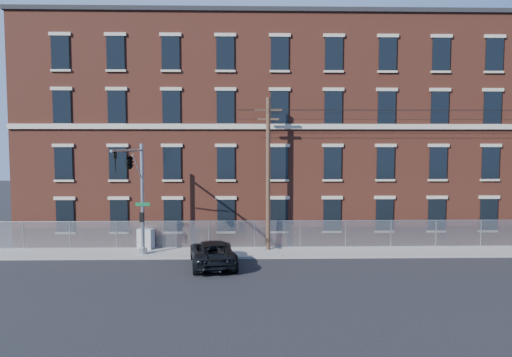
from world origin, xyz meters
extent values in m
plane|color=black|center=(0.00, 0.00, 0.00)|extent=(140.00, 140.00, 0.00)
cube|color=gray|center=(12.00, 5.00, 0.06)|extent=(65.00, 3.00, 0.12)
cube|color=brown|center=(12.00, 14.00, 8.00)|extent=(55.00, 14.00, 16.00)
cube|color=black|center=(12.00, 14.00, 16.15)|extent=(55.30, 14.30, 0.30)
cube|color=#A79D8B|center=(12.00, 6.92, 8.30)|extent=(55.00, 0.18, 0.35)
cube|color=black|center=(-11.83, 6.94, 2.20)|extent=(1.20, 0.10, 2.20)
cube|color=black|center=(-11.83, 6.94, 5.80)|extent=(1.20, 0.10, 2.20)
cube|color=black|center=(-11.83, 6.94, 9.60)|extent=(1.20, 0.10, 2.20)
cube|color=black|center=(-11.83, 6.94, 13.20)|extent=(1.20, 0.10, 2.20)
cube|color=black|center=(-8.17, 6.94, 2.20)|extent=(1.20, 0.10, 2.20)
cube|color=black|center=(-8.17, 6.94, 5.80)|extent=(1.20, 0.10, 2.20)
cube|color=black|center=(-8.17, 6.94, 9.60)|extent=(1.20, 0.10, 2.20)
cube|color=black|center=(-8.17, 6.94, 13.20)|extent=(1.20, 0.10, 2.20)
cube|color=black|center=(-4.50, 6.94, 2.20)|extent=(1.20, 0.10, 2.20)
cube|color=black|center=(-4.50, 6.94, 5.80)|extent=(1.20, 0.10, 2.20)
cube|color=black|center=(-4.50, 6.94, 9.60)|extent=(1.20, 0.10, 2.20)
cube|color=black|center=(-4.50, 6.94, 13.20)|extent=(1.20, 0.10, 2.20)
cube|color=black|center=(-0.83, 6.94, 2.20)|extent=(1.20, 0.10, 2.20)
cube|color=black|center=(-0.83, 6.94, 5.80)|extent=(1.20, 0.10, 2.20)
cube|color=black|center=(-0.83, 6.94, 9.60)|extent=(1.20, 0.10, 2.20)
cube|color=black|center=(-0.83, 6.94, 13.20)|extent=(1.20, 0.10, 2.20)
cube|color=black|center=(2.83, 6.94, 2.20)|extent=(1.20, 0.10, 2.20)
cube|color=black|center=(2.83, 6.94, 5.80)|extent=(1.20, 0.10, 2.20)
cube|color=black|center=(2.83, 6.94, 9.60)|extent=(1.20, 0.10, 2.20)
cube|color=black|center=(2.83, 6.94, 13.20)|extent=(1.20, 0.10, 2.20)
cube|color=black|center=(6.50, 6.94, 2.20)|extent=(1.20, 0.10, 2.20)
cube|color=black|center=(6.50, 6.94, 5.80)|extent=(1.20, 0.10, 2.20)
cube|color=black|center=(6.50, 6.94, 9.60)|extent=(1.20, 0.10, 2.20)
cube|color=black|center=(6.50, 6.94, 13.20)|extent=(1.20, 0.10, 2.20)
cube|color=black|center=(10.17, 6.94, 2.20)|extent=(1.20, 0.10, 2.20)
cube|color=black|center=(10.17, 6.94, 5.80)|extent=(1.20, 0.10, 2.20)
cube|color=black|center=(10.17, 6.94, 9.60)|extent=(1.20, 0.10, 2.20)
cube|color=black|center=(10.17, 6.94, 13.20)|extent=(1.20, 0.10, 2.20)
cube|color=black|center=(13.83, 6.94, 2.20)|extent=(1.20, 0.10, 2.20)
cube|color=black|center=(13.83, 6.94, 5.80)|extent=(1.20, 0.10, 2.20)
cube|color=black|center=(13.83, 6.94, 9.60)|extent=(1.20, 0.10, 2.20)
cube|color=black|center=(13.83, 6.94, 13.20)|extent=(1.20, 0.10, 2.20)
cube|color=black|center=(17.50, 6.94, 2.20)|extent=(1.20, 0.10, 2.20)
cube|color=black|center=(17.50, 6.94, 5.80)|extent=(1.20, 0.10, 2.20)
cube|color=black|center=(17.50, 6.94, 9.60)|extent=(1.20, 0.10, 2.20)
cube|color=black|center=(17.50, 6.94, 13.20)|extent=(1.20, 0.10, 2.20)
cube|color=#A5A8AD|center=(12.00, 6.30, 1.02)|extent=(59.00, 0.02, 1.80)
cylinder|color=#9EA0A5|center=(12.00, 6.30, 1.92)|extent=(59.00, 0.04, 0.04)
cylinder|color=#9EA0A5|center=(-14.39, 6.30, 1.02)|extent=(0.06, 0.06, 1.85)
cylinder|color=#9EA0A5|center=(-11.29, 6.30, 1.02)|extent=(0.06, 0.06, 1.85)
cylinder|color=#9EA0A5|center=(-8.18, 6.30, 1.02)|extent=(0.06, 0.06, 1.85)
cylinder|color=#9EA0A5|center=(-5.08, 6.30, 1.02)|extent=(0.06, 0.06, 1.85)
cylinder|color=#9EA0A5|center=(-1.97, 6.30, 1.02)|extent=(0.06, 0.06, 1.85)
cylinder|color=#9EA0A5|center=(1.13, 6.30, 1.02)|extent=(0.06, 0.06, 1.85)
cylinder|color=#9EA0A5|center=(4.24, 6.30, 1.02)|extent=(0.06, 0.06, 1.85)
cylinder|color=#9EA0A5|center=(7.34, 6.30, 1.02)|extent=(0.06, 0.06, 1.85)
cylinder|color=#9EA0A5|center=(10.45, 6.30, 1.02)|extent=(0.06, 0.06, 1.85)
cylinder|color=#9EA0A5|center=(13.55, 6.30, 1.02)|extent=(0.06, 0.06, 1.85)
cylinder|color=#9EA0A5|center=(16.66, 6.30, 1.02)|extent=(0.06, 0.06, 1.85)
cylinder|color=#9EA0A5|center=(-6.00, 4.50, 3.62)|extent=(0.22, 0.22, 7.00)
cylinder|color=#9EA0A5|center=(-6.00, 4.50, 0.32)|extent=(0.50, 0.50, 0.40)
cylinder|color=#9EA0A5|center=(-6.00, 1.25, 6.72)|extent=(0.14, 6.50, 0.14)
cylinder|color=#9EA0A5|center=(-6.00, 3.30, 5.72)|extent=(0.08, 2.18, 1.56)
cube|color=#0C592D|center=(-5.95, 4.35, 3.32)|extent=(0.90, 0.03, 0.22)
cube|color=black|center=(-6.00, 4.25, 2.52)|extent=(0.25, 0.25, 0.60)
imported|color=black|center=(-6.00, -1.30, 6.17)|extent=(0.16, 0.20, 1.00)
imported|color=black|center=(-6.00, 1.50, 6.17)|extent=(0.53, 2.48, 1.00)
cylinder|color=#4C3526|center=(2.00, 5.60, 5.12)|extent=(0.28, 0.28, 10.00)
cube|color=#4C3526|center=(2.00, 5.60, 9.32)|extent=(1.80, 0.12, 0.12)
cube|color=#4C3526|center=(2.00, 5.60, 8.72)|extent=(1.40, 0.12, 0.12)
imported|color=black|center=(-1.42, 2.05, 0.74)|extent=(3.26, 5.66, 1.48)
cube|color=#919497|center=(-6.16, 6.00, 0.79)|extent=(1.19, 0.87, 1.34)
camera|label=1|loc=(0.52, -24.18, 6.93)|focal=31.94mm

